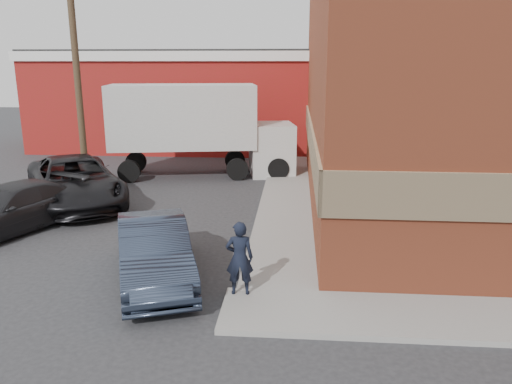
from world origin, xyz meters
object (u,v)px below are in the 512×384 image
(suv_a, at_px, (75,181))
(suv_b, at_px, (10,209))
(utility_pole, at_px, (76,67))
(box_truck, at_px, (201,124))
(warehouse, at_px, (182,99))
(man, at_px, (240,258))
(sedan, at_px, (154,251))
(brick_building, at_px, (510,70))

(suv_a, distance_m, suv_b, 3.10)
(utility_pole, bearing_deg, suv_a, -75.07)
(box_truck, bearing_deg, utility_pole, -158.34)
(utility_pole, bearing_deg, warehouse, 82.23)
(man, relative_size, sedan, 0.37)
(sedan, bearing_deg, utility_pole, 101.83)
(warehouse, distance_m, box_truck, 8.83)
(man, height_order, suv_a, man)
(warehouse, xyz_separation_m, suv_b, (-1.53, -16.41, -2.11))
(suv_a, bearing_deg, man, -77.99)
(suv_a, bearing_deg, warehouse, 54.17)
(warehouse, bearing_deg, suv_b, -95.34)
(suv_a, bearing_deg, sedan, -85.19)
(brick_building, bearing_deg, suv_a, -171.20)
(brick_building, distance_m, warehouse, 18.30)
(sedan, relative_size, suv_a, 0.73)
(utility_pole, bearing_deg, sedan, -58.37)
(brick_building, bearing_deg, suv_b, -161.36)
(warehouse, xyz_separation_m, man, (5.80, -20.25, -1.89))
(suv_a, xyz_separation_m, box_truck, (3.64, 5.02, 1.47))
(sedan, bearing_deg, brick_building, 18.49)
(sedan, bearing_deg, warehouse, 81.04)
(utility_pole, distance_m, man, 12.39)
(man, bearing_deg, box_truck, -81.34)
(sedan, distance_m, suv_b, 6.11)
(warehouse, relative_size, box_truck, 1.94)
(brick_building, relative_size, man, 11.31)
(man, distance_m, suv_b, 8.28)
(warehouse, bearing_deg, suv_a, -93.70)
(man, relative_size, box_truck, 0.19)
(warehouse, bearing_deg, utility_pole, -97.77)
(suv_b, bearing_deg, sedan, -6.12)
(warehouse, distance_m, suv_a, 13.56)
(brick_building, distance_m, suv_a, 16.01)
(brick_building, height_order, man, brick_building)
(utility_pole, bearing_deg, man, -51.72)
(sedan, xyz_separation_m, suv_b, (-5.27, 3.09, -0.03))
(brick_building, xyz_separation_m, suv_a, (-15.36, -2.38, -3.84))
(suv_a, relative_size, suv_b, 1.26)
(warehouse, relative_size, suv_a, 2.69)
(brick_building, relative_size, box_truck, 2.17)
(sedan, xyz_separation_m, box_truck, (-0.96, 11.13, 1.59))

